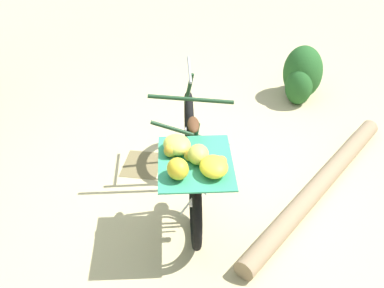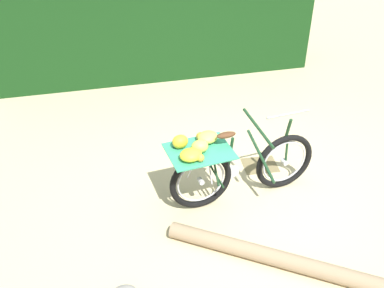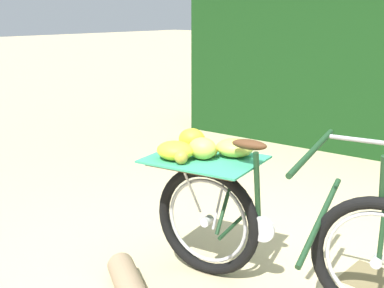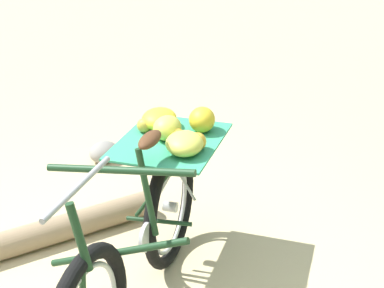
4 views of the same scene
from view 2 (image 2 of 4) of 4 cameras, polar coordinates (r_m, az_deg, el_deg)
name	(u,v)px [view 2 (image 2 of 4)]	position (r m, az deg, el deg)	size (l,w,h in m)	color
ground_plane	(252,189)	(5.52, 7.58, -5.71)	(60.00, 60.00, 0.00)	#C6B284
bicycle	(233,165)	(5.07, 5.21, -2.60)	(1.80, 0.82, 1.03)	black
fallen_log	(290,262)	(4.65, 12.26, -14.32)	(0.17, 0.17, 2.50)	#937A5B
leaf_litter_patch	(260,165)	(5.92, 8.57, -2.63)	(0.44, 0.36, 0.01)	olive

